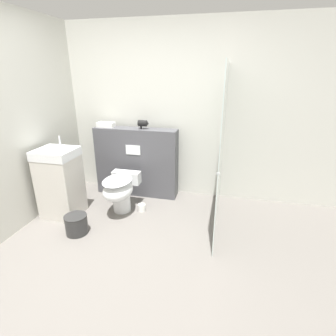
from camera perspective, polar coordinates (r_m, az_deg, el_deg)
ground_plane at (r=2.77m, az=-9.09°, el=-21.13°), size 12.00×12.00×0.00m
wall_back at (r=3.93m, az=0.43°, el=12.01°), size 8.00×0.06×2.50m
partition_panel at (r=4.02m, az=-6.84°, el=1.30°), size 1.25×0.25×1.04m
shower_glass at (r=3.14m, az=11.62°, el=4.05°), size 0.04×1.47×1.93m
toilet at (r=3.58m, az=-10.41°, el=-4.76°), size 0.39×0.63×0.50m
sink_vanity at (r=3.69m, az=-22.41°, el=-2.95°), size 0.47×0.43×1.05m
hair_drier at (r=3.82m, az=-5.41°, el=9.65°), size 0.15×0.09×0.13m
folded_towel at (r=4.07m, az=-13.32°, el=9.19°), size 0.25×0.14×0.07m
spare_toilet_roll at (r=3.68m, az=-5.75°, el=-8.56°), size 0.10×0.10×0.10m
waste_bin at (r=3.35m, az=-19.32°, el=-11.50°), size 0.26×0.26×0.23m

